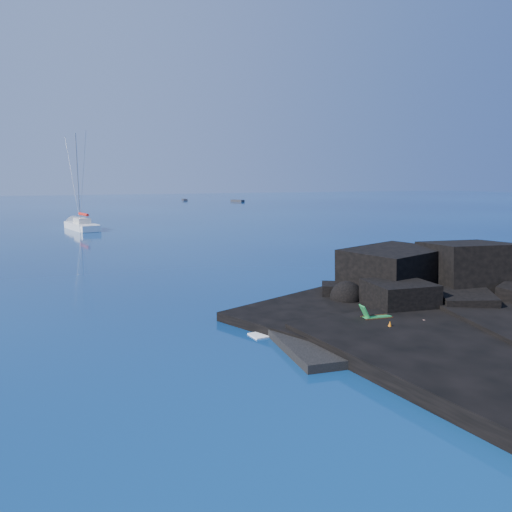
{
  "coord_description": "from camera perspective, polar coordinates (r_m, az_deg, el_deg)",
  "views": [
    {
      "loc": [
        -8.36,
        -16.92,
        6.98
      ],
      "look_at": [
        3.99,
        12.23,
        2.0
      ],
      "focal_mm": 35.0,
      "sensor_mm": 36.0,
      "label": 1
    }
  ],
  "objects": [
    {
      "name": "ground",
      "position": [
        20.12,
        3.18,
        -11.37
      ],
      "size": [
        400.0,
        400.0,
        0.0
      ],
      "primitive_type": "plane",
      "color": "#04153E",
      "rests_on": "ground"
    },
    {
      "name": "headland",
      "position": [
        30.02,
        23.45,
        -5.25
      ],
      "size": [
        24.0,
        24.0,
        3.6
      ],
      "primitive_type": null,
      "color": "black",
      "rests_on": "ground"
    },
    {
      "name": "beach",
      "position": [
        22.75,
        12.98,
        -9.16
      ],
      "size": [
        9.08,
        6.86,
        0.7
      ],
      "primitive_type": "cube",
      "rotation": [
        0.0,
        0.0,
        -0.1
      ],
      "color": "black",
      "rests_on": "ground"
    },
    {
      "name": "surf_foam",
      "position": [
        26.6,
        8.15,
        -6.36
      ],
      "size": [
        10.0,
        8.0,
        0.06
      ],
      "primitive_type": null,
      "color": "white",
      "rests_on": "ground"
    },
    {
      "name": "sailboat",
      "position": [
        72.23,
        -19.32,
        2.89
      ],
      "size": [
        5.02,
        12.64,
        12.97
      ],
      "primitive_type": null,
      "rotation": [
        0.0,
        0.0,
        0.2
      ],
      "color": "white",
      "rests_on": "ground"
    },
    {
      "name": "deck_chair",
      "position": [
        23.69,
        13.65,
        -6.34
      ],
      "size": [
        1.49,
        0.79,
        0.98
      ],
      "primitive_type": null,
      "rotation": [
        0.0,
        0.0,
        -0.12
      ],
      "color": "#1C823A",
      "rests_on": "beach"
    },
    {
      "name": "towel",
      "position": [
        23.55,
        18.11,
        -7.81
      ],
      "size": [
        2.02,
        1.53,
        0.05
      ],
      "primitive_type": "cube",
      "rotation": [
        0.0,
        0.0,
        0.42
      ],
      "color": "white",
      "rests_on": "beach"
    },
    {
      "name": "sunbather",
      "position": [
        23.5,
        18.13,
        -7.45
      ],
      "size": [
        1.78,
        1.13,
        0.25
      ],
      "primitive_type": null,
      "rotation": [
        0.0,
        0.0,
        0.42
      ],
      "color": "tan",
      "rests_on": "towel"
    },
    {
      "name": "marker_cone",
      "position": [
        22.51,
        15.04,
        -7.82
      ],
      "size": [
        0.39,
        0.39,
        0.51
      ],
      "primitive_type": "cone",
      "rotation": [
        0.0,
        0.0,
        0.18
      ],
      "color": "orange",
      "rests_on": "beach"
    },
    {
      "name": "distant_boat_a",
      "position": [
        156.37,
        -8.17,
        6.29
      ],
      "size": [
        1.65,
        4.12,
        0.54
      ],
      "primitive_type": "cube",
      "rotation": [
        0.0,
        0.0,
        -0.1
      ],
      "color": "#29292E",
      "rests_on": "ground"
    },
    {
      "name": "distant_boat_b",
      "position": [
        147.5,
        -2.13,
        6.22
      ],
      "size": [
        3.13,
        4.66,
        0.6
      ],
      "primitive_type": "cube",
      "rotation": [
        0.0,
        0.0,
        0.43
      ],
      "color": "#28292E",
      "rests_on": "ground"
    }
  ]
}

